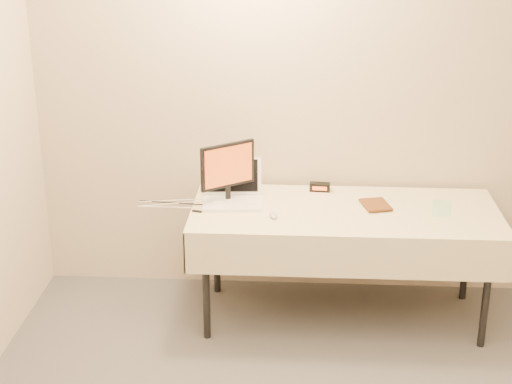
# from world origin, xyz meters

# --- Properties ---
(back_wall) EXTENTS (4.00, 0.10, 2.70)m
(back_wall) POSITION_xyz_m (0.00, 2.50, 1.35)
(back_wall) COLOR beige
(back_wall) RESTS_ON ground
(table) EXTENTS (1.86, 0.81, 0.74)m
(table) POSITION_xyz_m (0.00, 2.05, 0.68)
(table) COLOR black
(table) RESTS_ON ground
(laptop) EXTENTS (0.39, 0.37, 0.24)m
(laptop) POSITION_xyz_m (-0.69, 2.15, 0.80)
(laptop) COLOR white
(laptop) RESTS_ON table
(monitor) EXTENTS (0.31, 0.24, 0.38)m
(monitor) POSITION_xyz_m (-0.72, 2.12, 0.96)
(monitor) COLOR black
(monitor) RESTS_ON table
(book) EXTENTS (0.15, 0.06, 0.21)m
(book) POSITION_xyz_m (0.11, 2.08, 0.84)
(book) COLOR #98521B
(book) RESTS_ON table
(alarm_clock) EXTENTS (0.13, 0.06, 0.05)m
(alarm_clock) POSITION_xyz_m (-0.15, 2.35, 0.76)
(alarm_clock) COLOR black
(alarm_clock) RESTS_ON table
(clicker) EXTENTS (0.06, 0.10, 0.02)m
(clicker) POSITION_xyz_m (-0.43, 1.90, 0.75)
(clicker) COLOR #BBBBBE
(clicker) RESTS_ON table
(paper_form) EXTENTS (0.17, 0.30, 0.00)m
(paper_form) POSITION_xyz_m (0.59, 2.10, 0.74)
(paper_form) COLOR #ACD8AC
(paper_form) RESTS_ON table
(usb_dongle) EXTENTS (0.06, 0.03, 0.01)m
(usb_dongle) POSITION_xyz_m (-0.89, 1.95, 0.74)
(usb_dongle) COLOR black
(usb_dongle) RESTS_ON table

